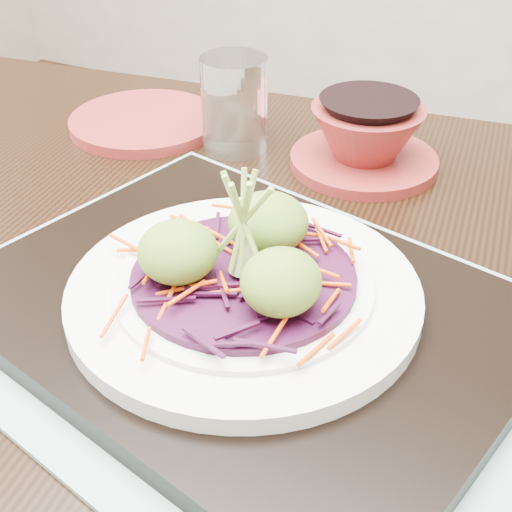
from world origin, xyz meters
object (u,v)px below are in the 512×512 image
at_px(terracotta_bowl_set, 365,141).
at_px(terracotta_side_plate, 145,122).
at_px(white_plate, 244,292).
at_px(water_glass, 234,104).
at_px(serving_tray, 244,310).
at_px(dining_table, 258,378).

bearing_deg(terracotta_bowl_set, terracotta_side_plate, -175.91).
xyz_separation_m(white_plate, terracotta_bowl_set, (-0.01, 0.29, -0.00)).
bearing_deg(water_glass, serving_tray, -60.90).
xyz_separation_m(serving_tray, terracotta_side_plate, (-0.27, 0.27, -0.01)).
bearing_deg(serving_tray, water_glass, 132.52).
height_order(serving_tray, terracotta_side_plate, serving_tray).
bearing_deg(white_plate, water_glass, 119.10).
xyz_separation_m(terracotta_side_plate, water_glass, (0.12, -0.00, 0.04)).
distance_m(white_plate, terracotta_bowl_set, 0.29).
bearing_deg(terracotta_side_plate, serving_tray, -44.93).
xyz_separation_m(terracotta_side_plate, terracotta_bowl_set, (0.26, 0.02, 0.02)).
height_order(white_plate, water_glass, water_glass).
distance_m(dining_table, water_glass, 0.30).
distance_m(serving_tray, terracotta_bowl_set, 0.29).
height_order(dining_table, serving_tray, serving_tray).
bearing_deg(white_plate, serving_tray, -14.04).
height_order(serving_tray, water_glass, water_glass).
height_order(serving_tray, terracotta_bowl_set, terracotta_bowl_set).
distance_m(serving_tray, water_glass, 0.31).
xyz_separation_m(dining_table, terracotta_bowl_set, (0.00, 0.24, 0.13)).
height_order(terracotta_side_plate, water_glass, water_glass).
xyz_separation_m(serving_tray, white_plate, (-0.00, 0.00, 0.02)).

